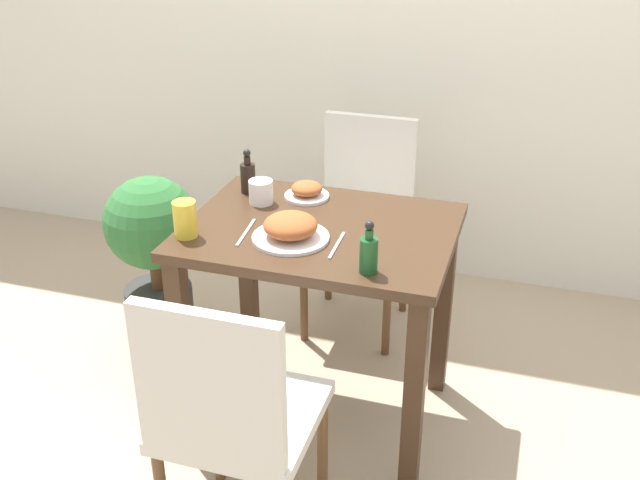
# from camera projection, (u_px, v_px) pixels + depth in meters

# --- Properties ---
(ground_plane) EXTENTS (16.00, 16.00, 0.00)m
(ground_plane) POSITION_uv_depth(u_px,v_px,m) (320.00, 412.00, 2.83)
(ground_plane) COLOR tan
(wall_back) EXTENTS (8.00, 0.05, 2.60)m
(wall_back) POSITION_uv_depth(u_px,v_px,m) (405.00, 4.00, 3.32)
(wall_back) COLOR silver
(wall_back) RESTS_ON ground_plane
(dining_table) EXTENTS (0.89, 0.68, 0.78)m
(dining_table) POSITION_uv_depth(u_px,v_px,m) (320.00, 265.00, 2.54)
(dining_table) COLOR #3D2819
(dining_table) RESTS_ON ground_plane
(chair_near) EXTENTS (0.42, 0.42, 0.91)m
(chair_near) POSITION_uv_depth(u_px,v_px,m) (231.00, 414.00, 2.02)
(chair_near) COLOR silver
(chair_near) RESTS_ON ground_plane
(chair_far) EXTENTS (0.42, 0.42, 0.91)m
(chair_far) POSITION_uv_depth(u_px,v_px,m) (362.00, 212.00, 3.20)
(chair_far) COLOR silver
(chair_far) RESTS_ON ground_plane
(food_plate) EXTENTS (0.25, 0.25, 0.09)m
(food_plate) POSITION_uv_depth(u_px,v_px,m) (290.00, 228.00, 2.38)
(food_plate) COLOR white
(food_plate) RESTS_ON dining_table
(side_plate) EXTENTS (0.16, 0.16, 0.06)m
(side_plate) POSITION_uv_depth(u_px,v_px,m) (307.00, 191.00, 2.68)
(side_plate) COLOR white
(side_plate) RESTS_ON dining_table
(drink_cup) EXTENTS (0.09, 0.09, 0.08)m
(drink_cup) POSITION_uv_depth(u_px,v_px,m) (261.00, 192.00, 2.63)
(drink_cup) COLOR white
(drink_cup) RESTS_ON dining_table
(juice_glass) EXTENTS (0.08, 0.08, 0.12)m
(juice_glass) POSITION_uv_depth(u_px,v_px,m) (185.00, 219.00, 2.39)
(juice_glass) COLOR gold
(juice_glass) RESTS_ON dining_table
(sauce_bottle) EXTENTS (0.05, 0.05, 0.17)m
(sauce_bottle) POSITION_uv_depth(u_px,v_px,m) (248.00, 176.00, 2.71)
(sauce_bottle) COLOR black
(sauce_bottle) RESTS_ON dining_table
(condiment_bottle) EXTENTS (0.05, 0.05, 0.17)m
(condiment_bottle) POSITION_uv_depth(u_px,v_px,m) (369.00, 253.00, 2.17)
(condiment_bottle) COLOR #194C23
(condiment_bottle) RESTS_ON dining_table
(fork_utensil) EXTENTS (0.03, 0.20, 0.00)m
(fork_utensil) POSITION_uv_depth(u_px,v_px,m) (246.00, 232.00, 2.44)
(fork_utensil) COLOR silver
(fork_utensil) RESTS_ON dining_table
(spoon_utensil) EXTENTS (0.01, 0.19, 0.00)m
(spoon_utensil) POSITION_uv_depth(u_px,v_px,m) (337.00, 245.00, 2.35)
(spoon_utensil) COLOR silver
(spoon_utensil) RESTS_ON dining_table
(potted_plant_left) EXTENTS (0.37, 0.37, 0.77)m
(potted_plant_left) POSITION_uv_depth(u_px,v_px,m) (154.00, 252.00, 3.01)
(potted_plant_left) COLOR #333333
(potted_plant_left) RESTS_ON ground_plane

